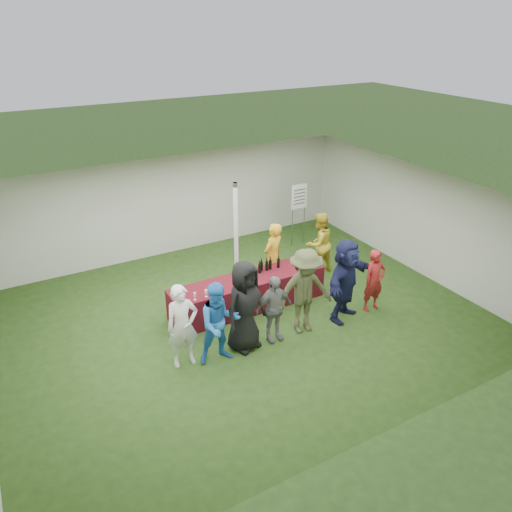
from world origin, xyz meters
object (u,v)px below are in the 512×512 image
customer_0 (183,326)px  customer_2 (245,306)px  wine_list_sign (299,201)px  customer_3 (273,309)px  customer_6 (374,281)px  serving_table (248,293)px  staff_back (319,243)px  staff_pourer (273,257)px  dump_bucket (311,263)px  customer_4 (305,292)px  customer_5 (345,280)px  customer_1 (219,323)px

customer_0 → customer_2: size_ratio=0.89×
wine_list_sign → customer_2: size_ratio=0.95×
customer_3 → customer_6: 2.54m
customer_3 → serving_table: bearing=82.8°
staff_back → customer_3: size_ratio=1.12×
customer_0 → staff_pourer: bearing=31.9°
serving_table → dump_bucket: 1.61m
customer_0 → customer_3: size_ratio=1.15×
dump_bucket → customer_4: 1.49m
wine_list_sign → customer_5: size_ratio=0.97×
customer_5 → customer_2: bearing=153.2°
customer_2 → customer_3: 0.66m
staff_pourer → customer_5: size_ratio=0.91×
customer_5 → customer_6: (0.79, -0.04, -0.21)m
staff_back → staff_pourer: bearing=-0.6°
wine_list_sign → customer_1: 5.67m
dump_bucket → customer_1: bearing=-157.8°
customer_4 → customer_6: customer_4 is taller
customer_6 → staff_back: bearing=92.4°
customer_1 → customer_2: (0.61, 0.13, 0.11)m
customer_5 → customer_6: bearing=-27.4°
wine_list_sign → staff_pourer: size_ratio=1.07×
serving_table → staff_pourer: 1.15m
customer_6 → wine_list_sign: bearing=84.4°
staff_pourer → customer_3: staff_pourer is taller
customer_2 → customer_5: size_ratio=1.01×
customer_5 → customer_6: customer_5 is taller
dump_bucket → staff_back: (0.85, 0.86, -0.03)m
staff_back → customer_1: (-3.74, -2.04, 0.02)m
dump_bucket → customer_5: size_ratio=0.14×
customer_5 → staff_back: bearing=44.9°
dump_bucket → customer_6: customer_6 is taller
customer_1 → customer_3: 1.23m
customer_2 → customer_1: bearing=175.4°
staff_back → customer_1: bearing=22.1°
customer_3 → customer_6: customer_3 is taller
serving_table → customer_2: 1.59m
wine_list_sign → customer_5: customer_5 is taller
dump_bucket → wine_list_sign: size_ratio=0.14×
customer_4 → customer_6: 1.83m
customer_1 → customer_5: size_ratio=0.89×
dump_bucket → wine_list_sign: 2.92m
staff_back → customer_4: customer_4 is taller
customer_2 → customer_3: bearing=-21.9°
customer_4 → customer_3: bearing=-176.2°
customer_1 → customer_2: customer_2 is taller
serving_table → customer_6: size_ratio=2.49×
dump_bucket → customer_3: customer_3 is taller
serving_table → staff_back: 2.50m
customer_3 → dump_bucket: bearing=32.5°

